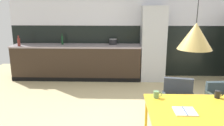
{
  "coord_description": "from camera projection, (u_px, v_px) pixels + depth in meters",
  "views": [
    {
      "loc": [
        -0.35,
        -3.09,
        1.92
      ],
      "look_at": [
        -0.48,
        0.77,
        0.95
      ],
      "focal_mm": 36.52,
      "sensor_mm": 36.0,
      "label": 1
    }
  ],
  "objects": [
    {
      "name": "bottle_spice_small",
      "position": [
        19.0,
        42.0,
        5.82
      ],
      "size": [
        0.07,
        0.07,
        0.27
      ],
      "color": "maroon",
      "rests_on": "kitchen_counter"
    },
    {
      "name": "armchair_corner_seat",
      "position": [
        178.0,
        99.0,
        3.59
      ],
      "size": [
        0.56,
        0.55,
        0.8
      ],
      "rotation": [
        0.0,
        0.0,
        2.96
      ],
      "color": "#323A3A",
      "rests_on": "ground"
    },
    {
      "name": "back_wall_splashback_dark",
      "position": [
        132.0,
        51.0,
        6.36
      ],
      "size": [
        6.63,
        0.12,
        1.4
      ],
      "primitive_type": "cube",
      "color": "black",
      "rests_on": "ground"
    },
    {
      "name": "open_book",
      "position": [
        185.0,
        111.0,
        2.59
      ],
      "size": [
        0.24,
        0.23,
        0.02
      ],
      "color": "white",
      "rests_on": "dining_table"
    },
    {
      "name": "cooking_pot",
      "position": [
        113.0,
        42.0,
        6.08
      ],
      "size": [
        0.21,
        0.21,
        0.17
      ],
      "color": "black",
      "rests_on": "kitchen_counter"
    },
    {
      "name": "mug_short_terracotta",
      "position": [
        156.0,
        94.0,
        2.98
      ],
      "size": [
        0.12,
        0.07,
        0.09
      ],
      "color": "#5B8456",
      "rests_on": "dining_table"
    },
    {
      "name": "refrigerator_column",
      "position": [
        153.0,
        44.0,
        5.93
      ],
      "size": [
        0.62,
        0.6,
        1.93
      ],
      "primitive_type": "cube",
      "color": "#ADAFB2",
      "rests_on": "ground"
    },
    {
      "name": "pendant_lamp_over_table_near",
      "position": [
        195.0,
        36.0,
        2.42
      ],
      "size": [
        0.37,
        0.37,
        1.29
      ],
      "color": "black"
    },
    {
      "name": "mug_glass_clear",
      "position": [
        218.0,
        94.0,
        2.98
      ],
      "size": [
        0.12,
        0.07,
        0.1
      ],
      "color": "black",
      "rests_on": "dining_table"
    },
    {
      "name": "kitchen_counter",
      "position": [
        77.0,
        62.0,
        6.12
      ],
      "size": [
        3.39,
        0.63,
        0.91
      ],
      "color": "#30241A",
      "rests_on": "ground"
    },
    {
      "name": "dining_table",
      "position": [
        215.0,
        113.0,
        2.65
      ],
      "size": [
        1.55,
        0.95,
        0.74
      ],
      "color": "gold",
      "rests_on": "ground"
    },
    {
      "name": "bottle_vinegar_dark",
      "position": [
        62.0,
        40.0,
        6.06
      ],
      "size": [
        0.06,
        0.06,
        0.29
      ],
      "color": "#0F3319",
      "rests_on": "kitchen_counter"
    },
    {
      "name": "armchair_head_of_table",
      "position": [
        223.0,
        99.0,
        3.62
      ],
      "size": [
        0.53,
        0.51,
        0.72
      ],
      "rotation": [
        0.0,
        0.0,
        3.23
      ],
      "color": "#323A3A",
      "rests_on": "ground"
    }
  ]
}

